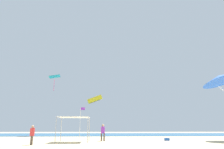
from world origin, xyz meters
TOP-DOWN VIEW (x-y plane):
  - ground at (0.00, 0.00)m, footprint 110.00×110.00m
  - ocean_strip at (0.00, 27.02)m, footprint 110.00×21.55m
  - canopy_tent at (-6.37, 1.88)m, footprint 3.30×2.93m
  - person_near_tent at (-3.20, 3.54)m, footprint 0.48×0.45m
  - person_leftmost at (-9.59, -1.77)m, footprint 0.41×0.41m
  - banner_flag at (-6.15, 6.97)m, footprint 0.61×0.06m
  - cooler_box at (4.40, 3.89)m, footprint 0.57×0.37m
  - kite_diamond_teal at (-13.38, 21.62)m, footprint 2.48×2.50m
  - kite_delta_blue at (11.93, 3.99)m, footprint 6.71×6.71m
  - kite_parafoil_yellow at (-4.97, 26.29)m, footprint 3.52×0.50m

SIDE VIEW (x-z plane):
  - ground at x=0.00m, z-range -0.10..0.00m
  - ocean_strip at x=0.00m, z-range 0.00..0.03m
  - cooler_box at x=4.40m, z-range 0.00..0.35m
  - person_leftmost at x=-9.59m, z-range 0.15..1.86m
  - person_near_tent at x=-3.20m, z-range 0.16..2.06m
  - banner_flag at x=-6.15m, z-range 0.39..4.54m
  - canopy_tent at x=-6.37m, z-range 1.18..3.81m
  - kite_delta_blue at x=11.93m, z-range 5.63..9.71m
  - kite_parafoil_yellow at x=-4.97m, z-range 6.73..8.86m
  - kite_diamond_teal at x=-13.38m, z-range 10.12..13.43m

